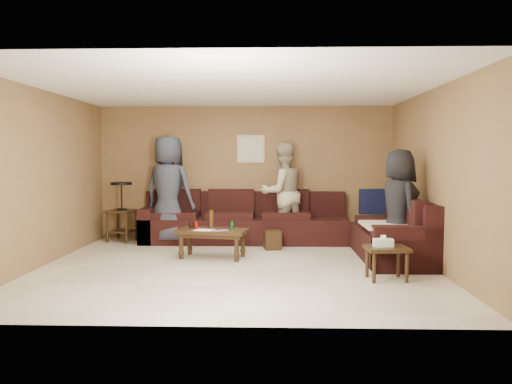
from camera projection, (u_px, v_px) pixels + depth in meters
room at (236, 149)px, 6.92m from camera, size 5.60×5.50×2.50m
sectional_sofa at (290, 229)px, 8.50m from camera, size 4.65×2.90×0.97m
coffee_table at (212, 233)px, 7.63m from camera, size 1.14×0.71×0.72m
end_table_left at (122, 210)px, 9.14m from camera, size 0.57×0.57×1.09m
side_table_right at (386, 251)px, 6.26m from camera, size 0.54×0.46×0.57m
waste_bin at (272, 240)px, 8.37m from camera, size 0.31×0.31×0.32m
wall_art at (251, 149)px, 9.38m from camera, size 0.52×0.04×0.52m
person_left at (169, 190)px, 8.88m from camera, size 1.10×0.91×1.93m
person_middle at (282, 193)px, 8.94m from camera, size 1.08×0.99×1.81m
person_right at (399, 207)px, 7.19m from camera, size 0.72×0.92×1.66m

